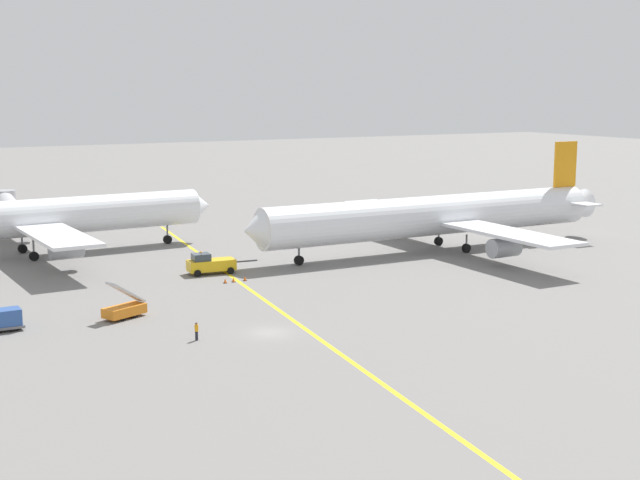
{
  "coord_description": "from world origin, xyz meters",
  "views": [
    {
      "loc": [
        -35.6,
        -75.49,
        23.46
      ],
      "look_at": [
        18.71,
        24.1,
        4.0
      ],
      "focal_mm": 49.56,
      "sensor_mm": 36.0,
      "label": 1
    }
  ],
  "objects_px": {
    "airliner_at_gate_left": "(46,218)",
    "gse_container_dolly_flat": "(6,319)",
    "pushback_tug": "(210,264)",
    "jet_bridge": "(8,206)",
    "airliner_being_pushed": "(435,216)",
    "traffic_cone_nose_left": "(225,281)",
    "gse_stair_truck_yellow": "(125,308)",
    "traffic_cone_wingtip_port": "(233,280)",
    "ground_crew_marshaller_foreground": "(196,331)",
    "traffic_cone_wingtip_starboard": "(245,278)"
  },
  "relations": [
    {
      "from": "traffic_cone_wingtip_port",
      "to": "pushback_tug",
      "type": "bearing_deg",
      "value": 96.53
    },
    {
      "from": "airliner_at_gate_left",
      "to": "traffic_cone_wingtip_port",
      "type": "bearing_deg",
      "value": -60.81
    },
    {
      "from": "gse_stair_truck_yellow",
      "to": "traffic_cone_nose_left",
      "type": "xyz_separation_m",
      "value": [
        15.58,
        10.49,
        -0.75
      ]
    },
    {
      "from": "ground_crew_marshaller_foreground",
      "to": "traffic_cone_wingtip_starboard",
      "type": "height_order",
      "value": "ground_crew_marshaller_foreground"
    },
    {
      "from": "pushback_tug",
      "to": "traffic_cone_wingtip_port",
      "type": "bearing_deg",
      "value": -83.47
    },
    {
      "from": "pushback_tug",
      "to": "gse_container_dolly_flat",
      "type": "relative_size",
      "value": 2.88
    },
    {
      "from": "ground_crew_marshaller_foreground",
      "to": "jet_bridge",
      "type": "height_order",
      "value": "jet_bridge"
    },
    {
      "from": "pushback_tug",
      "to": "traffic_cone_nose_left",
      "type": "bearing_deg",
      "value": -94.2
    },
    {
      "from": "airliner_being_pushed",
      "to": "traffic_cone_wingtip_starboard",
      "type": "distance_m",
      "value": 33.47
    },
    {
      "from": "airliner_being_pushed",
      "to": "ground_crew_marshaller_foreground",
      "type": "distance_m",
      "value": 54.86
    },
    {
      "from": "pushback_tug",
      "to": "ground_crew_marshaller_foreground",
      "type": "height_order",
      "value": "pushback_tug"
    },
    {
      "from": "gse_container_dolly_flat",
      "to": "jet_bridge",
      "type": "xyz_separation_m",
      "value": [
        10.89,
        63.96,
        3.15
      ]
    },
    {
      "from": "airliner_at_gate_left",
      "to": "traffic_cone_wingtip_port",
      "type": "distance_m",
      "value": 33.88
    },
    {
      "from": "pushback_tug",
      "to": "jet_bridge",
      "type": "bearing_deg",
      "value": 109.14
    },
    {
      "from": "gse_container_dolly_flat",
      "to": "ground_crew_marshaller_foreground",
      "type": "relative_size",
      "value": 1.84
    },
    {
      "from": "traffic_cone_wingtip_port",
      "to": "jet_bridge",
      "type": "relative_size",
      "value": 0.03
    },
    {
      "from": "gse_container_dolly_flat",
      "to": "airliner_being_pushed",
      "type": "bearing_deg",
      "value": 13.63
    },
    {
      "from": "gse_stair_truck_yellow",
      "to": "traffic_cone_nose_left",
      "type": "height_order",
      "value": "gse_stair_truck_yellow"
    },
    {
      "from": "pushback_tug",
      "to": "gse_container_dolly_flat",
      "type": "bearing_deg",
      "value": -150.4
    },
    {
      "from": "airliner_at_gate_left",
      "to": "airliner_being_pushed",
      "type": "xyz_separation_m",
      "value": [
        50.53,
        -23.74,
        -0.25
      ]
    },
    {
      "from": "airliner_at_gate_left",
      "to": "jet_bridge",
      "type": "bearing_deg",
      "value": 92.54
    },
    {
      "from": "pushback_tug",
      "to": "airliner_at_gate_left",
      "type": "bearing_deg",
      "value": 123.97
    },
    {
      "from": "airliner_being_pushed",
      "to": "traffic_cone_nose_left",
      "type": "distance_m",
      "value": 36.11
    },
    {
      "from": "traffic_cone_wingtip_port",
      "to": "traffic_cone_wingtip_starboard",
      "type": "distance_m",
      "value": 1.55
    },
    {
      "from": "gse_container_dolly_flat",
      "to": "traffic_cone_wingtip_starboard",
      "type": "relative_size",
      "value": 5.4
    },
    {
      "from": "airliner_at_gate_left",
      "to": "airliner_being_pushed",
      "type": "height_order",
      "value": "airliner_at_gate_left"
    },
    {
      "from": "pushback_tug",
      "to": "gse_container_dolly_flat",
      "type": "height_order",
      "value": "pushback_tug"
    },
    {
      "from": "gse_container_dolly_flat",
      "to": "traffic_cone_wingtip_port",
      "type": "xyz_separation_m",
      "value": [
        28.33,
        9.67,
        -0.9
      ]
    },
    {
      "from": "traffic_cone_nose_left",
      "to": "traffic_cone_wingtip_starboard",
      "type": "distance_m",
      "value": 2.69
    },
    {
      "from": "pushback_tug",
      "to": "traffic_cone_wingtip_starboard",
      "type": "height_order",
      "value": "pushback_tug"
    },
    {
      "from": "airliner_being_pushed",
      "to": "traffic_cone_nose_left",
      "type": "xyz_separation_m",
      "value": [
        -35.34,
        -5.58,
        -4.88
      ]
    },
    {
      "from": "airliner_being_pushed",
      "to": "jet_bridge",
      "type": "distance_m",
      "value": 71.05
    },
    {
      "from": "ground_crew_marshaller_foreground",
      "to": "traffic_cone_nose_left",
      "type": "height_order",
      "value": "ground_crew_marshaller_foreground"
    },
    {
      "from": "jet_bridge",
      "to": "airliner_at_gate_left",
      "type": "bearing_deg",
      "value": -87.46
    },
    {
      "from": "gse_container_dolly_flat",
      "to": "traffic_cone_wingtip_starboard",
      "type": "xyz_separation_m",
      "value": [
        29.88,
        9.69,
        -0.9
      ]
    },
    {
      "from": "traffic_cone_nose_left",
      "to": "jet_bridge",
      "type": "bearing_deg",
      "value": 106.69
    },
    {
      "from": "airliner_at_gate_left",
      "to": "traffic_cone_wingtip_starboard",
      "type": "distance_m",
      "value": 34.63
    },
    {
      "from": "airliner_at_gate_left",
      "to": "airliner_being_pushed",
      "type": "relative_size",
      "value": 0.83
    },
    {
      "from": "ground_crew_marshaller_foreground",
      "to": "pushback_tug",
      "type": "bearing_deg",
      "value": 66.04
    },
    {
      "from": "traffic_cone_wingtip_starboard",
      "to": "jet_bridge",
      "type": "bearing_deg",
      "value": 109.28
    },
    {
      "from": "gse_stair_truck_yellow",
      "to": "traffic_cone_nose_left",
      "type": "relative_size",
      "value": 8.21
    },
    {
      "from": "pushback_tug",
      "to": "gse_stair_truck_yellow",
      "type": "distance_m",
      "value": 23.08
    },
    {
      "from": "gse_container_dolly_flat",
      "to": "traffic_cone_nose_left",
      "type": "xyz_separation_m",
      "value": [
        27.19,
        9.58,
        -0.9
      ]
    },
    {
      "from": "gse_container_dolly_flat",
      "to": "traffic_cone_nose_left",
      "type": "distance_m",
      "value": 28.84
    },
    {
      "from": "airliner_being_pushed",
      "to": "gse_stair_truck_yellow",
      "type": "xyz_separation_m",
      "value": [
        -50.92,
        -16.07,
        -4.14
      ]
    },
    {
      "from": "jet_bridge",
      "to": "airliner_being_pushed",
      "type": "bearing_deg",
      "value": -43.37
    },
    {
      "from": "gse_stair_truck_yellow",
      "to": "traffic_cone_wingtip_port",
      "type": "distance_m",
      "value": 19.8
    },
    {
      "from": "gse_stair_truck_yellow",
      "to": "traffic_cone_wingtip_port",
      "type": "xyz_separation_m",
      "value": [
        16.72,
        10.58,
        -0.75
      ]
    },
    {
      "from": "gse_container_dolly_flat",
      "to": "gse_stair_truck_yellow",
      "type": "height_order",
      "value": "gse_stair_truck_yellow"
    },
    {
      "from": "airliner_at_gate_left",
      "to": "gse_container_dolly_flat",
      "type": "bearing_deg",
      "value": -107.14
    }
  ]
}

